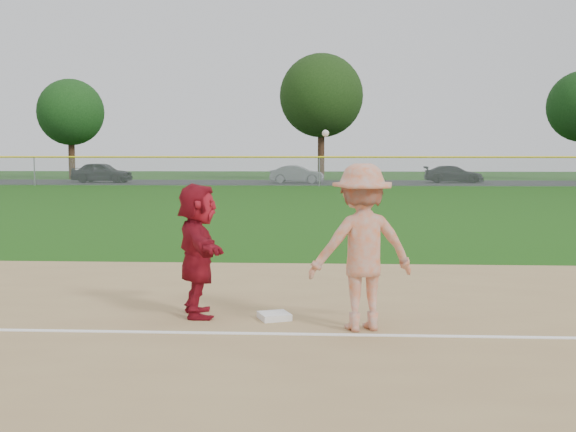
# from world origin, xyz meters

# --- Properties ---
(ground) EXTENTS (160.00, 160.00, 0.00)m
(ground) POSITION_xyz_m (0.00, 0.00, 0.00)
(ground) COLOR #18480D
(ground) RESTS_ON ground
(foul_line) EXTENTS (60.00, 0.10, 0.01)m
(foul_line) POSITION_xyz_m (0.00, -0.80, 0.03)
(foul_line) COLOR white
(foul_line) RESTS_ON infield_dirt
(parking_asphalt) EXTENTS (120.00, 10.00, 0.01)m
(parking_asphalt) POSITION_xyz_m (0.00, 46.00, 0.01)
(parking_asphalt) COLOR black
(parking_asphalt) RESTS_ON ground
(first_base) EXTENTS (0.51, 0.51, 0.09)m
(first_base) POSITION_xyz_m (-0.10, 0.01, 0.06)
(first_base) COLOR white
(first_base) RESTS_ON infield_dirt
(base_runner) EXTENTS (0.96, 1.79, 1.84)m
(base_runner) POSITION_xyz_m (-1.17, 0.17, 0.94)
(base_runner) COLOR maroon
(base_runner) RESTS_ON infield_dirt
(car_left) EXTENTS (4.77, 2.34, 1.57)m
(car_left) POSITION_xyz_m (-16.75, 44.96, 0.79)
(car_left) COLOR black
(car_left) RESTS_ON parking_asphalt
(car_mid) EXTENTS (4.10, 1.58, 1.33)m
(car_mid) POSITION_xyz_m (-1.74, 44.80, 0.68)
(car_mid) COLOR slate
(car_mid) RESTS_ON parking_asphalt
(car_right) EXTENTS (4.59, 2.12, 1.30)m
(car_right) POSITION_xyz_m (10.15, 45.94, 0.66)
(car_right) COLOR black
(car_right) RESTS_ON parking_asphalt
(first_base_play) EXTENTS (1.54, 1.14, 2.55)m
(first_base_play) POSITION_xyz_m (1.05, -0.46, 1.08)
(first_base_play) COLOR #ABABAE
(first_base_play) RESTS_ON infield_dirt
(outfield_fence) EXTENTS (110.00, 0.12, 110.00)m
(outfield_fence) POSITION_xyz_m (0.00, 40.00, 1.96)
(outfield_fence) COLOR #999EA0
(outfield_fence) RESTS_ON ground
(tree_1) EXTENTS (5.80, 5.80, 8.75)m
(tree_1) POSITION_xyz_m (-22.00, 53.00, 5.83)
(tree_1) COLOR #331E12
(tree_1) RESTS_ON ground
(tree_2) EXTENTS (7.00, 7.00, 10.58)m
(tree_2) POSITION_xyz_m (0.00, 51.50, 7.06)
(tree_2) COLOR #331F12
(tree_2) RESTS_ON ground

